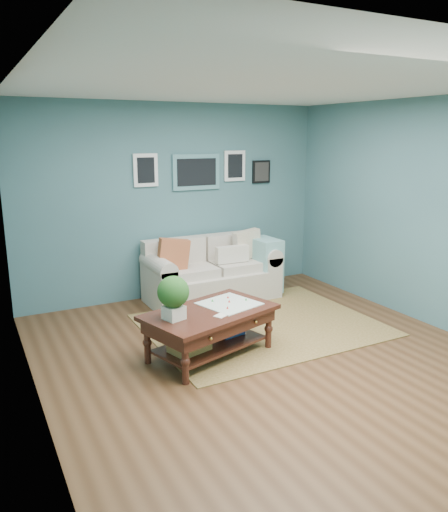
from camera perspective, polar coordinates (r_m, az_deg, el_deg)
room_shell at (r=4.96m, az=5.34°, el=3.16°), size 5.00×5.02×2.70m
area_rug at (r=6.16m, az=4.25°, el=-7.85°), size 2.70×2.16×0.01m
loveseat at (r=7.03m, az=-0.90°, el=-1.76°), size 1.87×0.85×0.96m
coffee_table at (r=5.16m, az=-2.28°, el=-7.27°), size 1.50×1.12×0.94m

